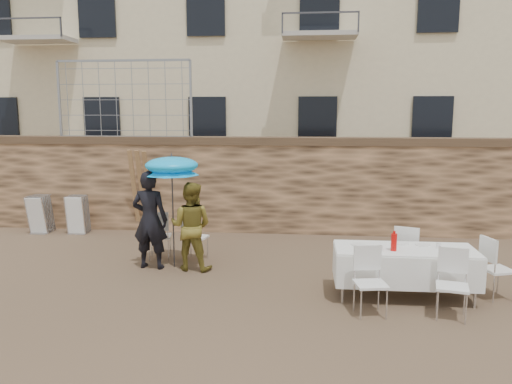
# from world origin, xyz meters

# --- Properties ---
(ground) EXTENTS (80.00, 80.00, 0.00)m
(ground) POSITION_xyz_m (0.00, 0.00, 0.00)
(ground) COLOR brown
(ground) RESTS_ON ground
(stone_wall) EXTENTS (13.00, 0.50, 2.20)m
(stone_wall) POSITION_xyz_m (0.00, 5.00, 1.10)
(stone_wall) COLOR #846042
(stone_wall) RESTS_ON ground
(chain_link_fence) EXTENTS (3.20, 0.06, 1.80)m
(chain_link_fence) POSITION_xyz_m (-3.00, 5.00, 3.10)
(chain_link_fence) COLOR gray
(chain_link_fence) RESTS_ON stone_wall
(man_suit) EXTENTS (0.69, 0.48, 1.79)m
(man_suit) POSITION_xyz_m (-1.50, 1.98, 0.90)
(man_suit) COLOR black
(man_suit) RESTS_ON ground
(woman_dress) EXTENTS (0.84, 0.70, 1.59)m
(woman_dress) POSITION_xyz_m (-0.75, 1.98, 0.80)
(woman_dress) COLOR olive
(woman_dress) RESTS_ON ground
(umbrella) EXTENTS (0.99, 0.99, 1.93)m
(umbrella) POSITION_xyz_m (-1.10, 2.08, 1.81)
(umbrella) COLOR #3F3F44
(umbrella) RESTS_ON ground
(couple_chair_left) EXTENTS (0.55, 0.55, 0.96)m
(couple_chair_left) POSITION_xyz_m (-1.50, 2.53, 0.48)
(couple_chair_left) COLOR white
(couple_chair_left) RESTS_ON ground
(couple_chair_right) EXTENTS (0.58, 0.58, 0.96)m
(couple_chair_right) POSITION_xyz_m (-0.80, 2.53, 0.48)
(couple_chair_right) COLOR white
(couple_chair_right) RESTS_ON ground
(banquet_table) EXTENTS (2.10, 0.85, 0.78)m
(banquet_table) POSITION_xyz_m (2.80, 0.94, 0.73)
(banquet_table) COLOR white
(banquet_table) RESTS_ON ground
(soda_bottle) EXTENTS (0.09, 0.09, 0.26)m
(soda_bottle) POSITION_xyz_m (2.60, 0.79, 0.91)
(soda_bottle) COLOR red
(soda_bottle) RESTS_ON banquet_table
(table_chair_front_left) EXTENTS (0.56, 0.56, 0.96)m
(table_chair_front_left) POSITION_xyz_m (2.20, 0.19, 0.48)
(table_chair_front_left) COLOR white
(table_chair_front_left) RESTS_ON ground
(table_chair_front_right) EXTENTS (0.58, 0.58, 0.96)m
(table_chair_front_right) POSITION_xyz_m (3.30, 0.19, 0.48)
(table_chair_front_right) COLOR white
(table_chair_front_right) RESTS_ON ground
(table_chair_back) EXTENTS (0.61, 0.61, 0.96)m
(table_chair_back) POSITION_xyz_m (3.00, 1.74, 0.48)
(table_chair_back) COLOR white
(table_chair_back) RESTS_ON ground
(table_chair_side) EXTENTS (0.60, 0.60, 0.96)m
(table_chair_side) POSITION_xyz_m (4.20, 1.04, 0.48)
(table_chair_side) COLOR white
(table_chair_side) RESTS_ON ground
(chair_stack_left) EXTENTS (0.46, 0.55, 0.92)m
(chair_stack_left) POSITION_xyz_m (-4.89, 4.50, 0.46)
(chair_stack_left) COLOR white
(chair_stack_left) RESTS_ON ground
(chair_stack_right) EXTENTS (0.46, 0.47, 0.92)m
(chair_stack_right) POSITION_xyz_m (-3.99, 4.50, 0.46)
(chair_stack_right) COLOR white
(chair_stack_right) RESTS_ON ground
(wood_planks) EXTENTS (0.70, 0.20, 2.00)m
(wood_planks) POSITION_xyz_m (-2.39, 4.57, 1.00)
(wood_planks) COLOR #A37749
(wood_planks) RESTS_ON ground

